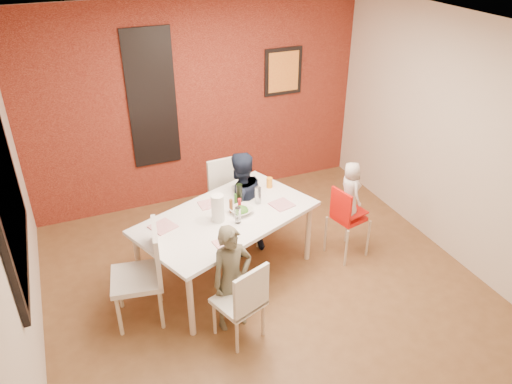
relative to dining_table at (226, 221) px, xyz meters
name	(u,v)px	position (x,y,z in m)	size (l,w,h in m)	color
ground	(267,289)	(0.29, -0.41, -0.70)	(4.50, 4.50, 0.00)	brown
ceiling	(270,32)	(0.29, -0.41, 2.00)	(4.50, 4.50, 0.02)	white
wall_back	(198,104)	(0.29, 1.84, 0.65)	(4.50, 0.02, 2.70)	beige
wall_front	(425,348)	(0.29, -2.66, 0.65)	(4.50, 0.02, 2.70)	beige
wall_left	(9,231)	(-1.96, -0.41, 0.65)	(0.02, 4.50, 2.70)	beige
wall_right	(456,141)	(2.54, -0.41, 0.65)	(0.02, 4.50, 2.70)	beige
brick_accent_wall	(199,104)	(0.29, 1.82, 0.65)	(4.50, 0.02, 2.70)	maroon
picture_window_frame	(7,197)	(-1.93, -0.21, 0.85)	(0.05, 1.70, 1.30)	black
picture_window_pane	(9,197)	(-1.91, -0.21, 0.85)	(0.02, 1.55, 1.15)	black
glassblock_strip	(152,99)	(-0.31, 1.81, 0.80)	(0.55, 0.03, 1.70)	silver
glassblock_surround	(152,100)	(-0.31, 1.80, 0.80)	(0.60, 0.03, 1.76)	black
art_print_frame	(283,72)	(1.49, 1.80, 0.95)	(0.54, 0.03, 0.64)	black
art_print_canvas	(284,72)	(1.49, 1.79, 0.95)	(0.44, 0.01, 0.54)	#F5A036
dining_table	(226,221)	(0.00, 0.00, 0.00)	(2.11, 1.65, 0.77)	white
chair_near	(244,300)	(-0.19, -0.96, -0.22)	(0.51, 0.51, 0.86)	silver
chair_far	(232,197)	(0.29, 0.63, -0.12)	(0.52, 0.52, 1.05)	beige
chair_left	(146,270)	(-0.94, -0.32, -0.13)	(0.55, 0.55, 1.04)	silver
high_chair	(346,216)	(1.37, -0.18, -0.17)	(0.44, 0.44, 0.89)	red
child_near	(232,278)	(-0.21, -0.73, -0.14)	(0.41, 0.27, 1.12)	brown
child_far	(240,204)	(0.30, 0.38, -0.07)	(0.62, 0.48, 1.27)	black
toddler	(350,190)	(1.40, -0.17, 0.16)	(0.33, 0.21, 0.67)	beige
plate_near_left	(225,244)	(-0.18, -0.47, 0.07)	(0.19, 0.19, 0.01)	white
plate_far_mid	(208,204)	(-0.10, 0.28, 0.07)	(0.19, 0.19, 0.01)	white
plate_near_right	(282,205)	(0.63, -0.03, 0.07)	(0.22, 0.22, 0.01)	silver
plate_far_left	(163,227)	(-0.66, 0.05, 0.07)	(0.23, 0.23, 0.01)	white
salad_bowl_a	(241,211)	(0.16, -0.01, 0.10)	(0.24, 0.24, 0.06)	white
salad_bowl_b	(242,191)	(0.33, 0.38, 0.10)	(0.23, 0.23, 0.06)	silver
wine_bottle	(239,195)	(0.20, 0.14, 0.20)	(0.07, 0.07, 0.26)	black
wine_glass_a	(238,215)	(0.07, -0.17, 0.16)	(0.06, 0.06, 0.18)	silver
wine_glass_b	(258,195)	(0.41, 0.11, 0.17)	(0.07, 0.07, 0.19)	silver
paper_towel_roll	(218,208)	(-0.11, -0.06, 0.22)	(0.13, 0.13, 0.30)	white
condiment_red	(240,204)	(0.17, 0.05, 0.14)	(0.04, 0.04, 0.14)	red
condiment_green	(236,200)	(0.16, 0.14, 0.14)	(0.04, 0.04, 0.15)	#357727
condiment_brown	(231,206)	(0.07, 0.05, 0.14)	(0.04, 0.04, 0.15)	brown
sippy_cup	(269,183)	(0.66, 0.38, 0.13)	(0.07, 0.07, 0.12)	orange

